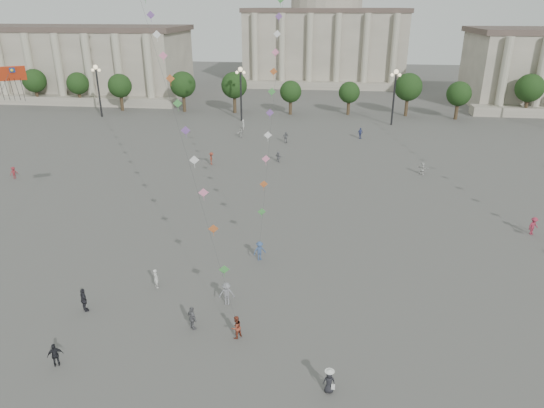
# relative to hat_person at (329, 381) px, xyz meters

# --- Properties ---
(ground) EXTENTS (360.00, 360.00, 0.00)m
(ground) POSITION_rel_hat_person_xyz_m (-4.02, 3.31, -0.82)
(ground) COLOR #4F4D4A
(ground) RESTS_ON ground
(hall_west) EXTENTS (84.00, 26.22, 17.20)m
(hall_west) POSITION_rel_hat_person_xyz_m (-79.02, 97.21, 7.61)
(hall_west) COLOR gray
(hall_west) RESTS_ON ground
(hall_central) EXTENTS (48.30, 34.30, 35.50)m
(hall_central) POSITION_rel_hat_person_xyz_m (-4.02, 132.53, 13.41)
(hall_central) COLOR gray
(hall_central) RESTS_ON ground
(tree_row) EXTENTS (137.12, 5.12, 8.00)m
(tree_row) POSITION_rel_hat_person_xyz_m (-4.02, 81.31, 4.57)
(tree_row) COLOR #322519
(tree_row) RESTS_ON ground
(lamp_post_far_west) EXTENTS (2.00, 0.90, 10.65)m
(lamp_post_far_west) POSITION_rel_hat_person_xyz_m (-49.02, 73.31, 6.53)
(lamp_post_far_west) COLOR #262628
(lamp_post_far_west) RESTS_ON ground
(lamp_post_mid_west) EXTENTS (2.00, 0.90, 10.65)m
(lamp_post_mid_west) POSITION_rel_hat_person_xyz_m (-19.02, 73.31, 6.53)
(lamp_post_mid_west) COLOR #262628
(lamp_post_mid_west) RESTS_ON ground
(lamp_post_mid_east) EXTENTS (2.00, 0.90, 10.65)m
(lamp_post_mid_east) POSITION_rel_hat_person_xyz_m (10.98, 73.31, 6.53)
(lamp_post_mid_east) COLOR #262628
(lamp_post_mid_east) RESTS_ON ground
(person_crowd_0) EXTENTS (1.20, 1.03, 1.94)m
(person_crowd_0) POSITION_rel_hat_person_xyz_m (4.40, 61.84, 0.15)
(person_crowd_0) COLOR #38427E
(person_crowd_0) RESTS_ON ground
(person_crowd_2) EXTENTS (1.10, 1.22, 1.64)m
(person_crowd_2) POSITION_rel_hat_person_xyz_m (-43.09, 34.22, -0.00)
(person_crowd_2) COLOR maroon
(person_crowd_2) RESTS_ON ground
(person_crowd_4) EXTENTS (1.22, 1.50, 1.60)m
(person_crowd_4) POSITION_rel_hat_person_xyz_m (-16.70, 60.01, -0.02)
(person_crowd_4) COLOR beige
(person_crowd_4) RESTS_ON ground
(person_crowd_6) EXTENTS (1.33, 0.88, 1.92)m
(person_crowd_6) POSITION_rel_hat_person_xyz_m (-8.10, 8.40, 0.14)
(person_crowd_6) COLOR slate
(person_crowd_6) RESTS_ON ground
(person_crowd_7) EXTENTS (1.51, 1.47, 1.72)m
(person_crowd_7) POSITION_rel_hat_person_xyz_m (12.14, 42.88, 0.04)
(person_crowd_7) COLOR silver
(person_crowd_7) RESTS_ON ground
(person_crowd_8) EXTENTS (1.42, 1.24, 1.90)m
(person_crowd_8) POSITION_rel_hat_person_xyz_m (20.31, 24.67, 0.13)
(person_crowd_8) COLOR maroon
(person_crowd_8) RESTS_ON ground
(person_crowd_10) EXTENTS (0.68, 0.80, 1.86)m
(person_crowd_10) POSITION_rel_hat_person_xyz_m (-17.31, 66.04, 0.11)
(person_crowd_10) COLOR silver
(person_crowd_10) RESTS_ON ground
(person_crowd_12) EXTENTS (1.41, 1.35, 1.60)m
(person_crowd_12) POSITION_rel_hat_person_xyz_m (-8.37, 46.23, -0.02)
(person_crowd_12) COLOR slate
(person_crowd_12) RESTS_ON ground
(person_crowd_13) EXTENTS (0.72, 0.73, 1.70)m
(person_crowd_13) POSITION_rel_hat_person_xyz_m (-14.45, 10.09, 0.03)
(person_crowd_13) COLOR silver
(person_crowd_13) RESTS_ON ground
(person_crowd_16) EXTENTS (1.23, 0.83, 1.94)m
(person_crowd_16) POSITION_rel_hat_person_xyz_m (-8.35, 57.22, 0.15)
(person_crowd_16) COLOR slate
(person_crowd_16) RESTS_ON ground
(person_crowd_17) EXTENTS (0.86, 1.27, 1.82)m
(person_crowd_17) POSITION_rel_hat_person_xyz_m (-18.01, 43.79, 0.09)
(person_crowd_17) COLOR maroon
(person_crowd_17) RESTS_ON ground
(tourist_1) EXTENTS (1.14, 1.14, 1.95)m
(tourist_1) POSITION_rel_hat_person_xyz_m (-18.70, 6.13, 0.15)
(tourist_1) COLOR #232228
(tourist_1) RESTS_ON ground
(tourist_3) EXTENTS (1.10, 1.06, 1.84)m
(tourist_3) POSITION_rel_hat_person_xyz_m (-9.89, 4.98, 0.10)
(tourist_3) COLOR slate
(tourist_3) RESTS_ON ground
(tourist_4) EXTENTS (1.05, 0.86, 1.68)m
(tourist_4) POSITION_rel_hat_person_xyz_m (-17.62, 0.13, 0.02)
(tourist_4) COLOR black
(tourist_4) RESTS_ON ground
(kite_flyer_0) EXTENTS (1.03, 1.07, 1.73)m
(kite_flyer_0) POSITION_rel_hat_person_xyz_m (-6.57, 4.43, 0.05)
(kite_flyer_0) COLOR brown
(kite_flyer_0) RESTS_ON ground
(kite_flyer_1) EXTENTS (1.38, 1.19, 1.85)m
(kite_flyer_1) POSITION_rel_hat_person_xyz_m (-6.62, 15.85, 0.11)
(kite_flyer_1) COLOR #374F7D
(kite_flyer_1) RESTS_ON ground
(hat_person) EXTENTS (0.78, 0.60, 1.69)m
(hat_person) POSITION_rel_hat_person_xyz_m (0.00, 0.00, 0.00)
(hat_person) COLOR black
(hat_person) RESTS_ON ground
(dragon_kite) EXTENTS (2.38, 7.17, 20.42)m
(dragon_kite) POSITION_rel_hat_person_xyz_m (-23.05, 8.63, 15.72)
(dragon_kite) COLOR red
(dragon_kite) RESTS_ON ground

